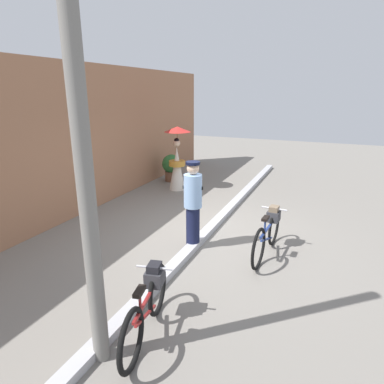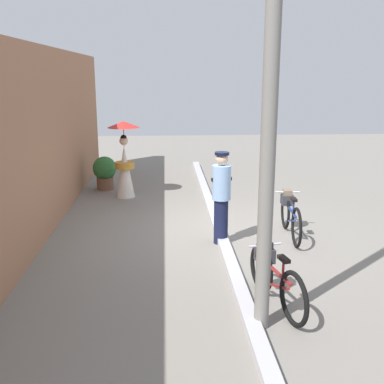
% 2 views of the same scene
% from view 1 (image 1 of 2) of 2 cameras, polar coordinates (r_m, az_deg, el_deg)
% --- Properties ---
extents(ground_plane, '(30.00, 30.00, 0.00)m').
position_cam_1_polar(ground_plane, '(7.05, 2.35, -7.51)').
color(ground_plane, gray).
extents(building_wall, '(14.00, 0.40, 3.58)m').
position_cam_1_polar(building_wall, '(8.40, -20.44, 8.17)').
color(building_wall, '#9E6B4C').
rests_on(building_wall, ground_plane).
extents(sidewalk_curb, '(14.00, 0.20, 0.12)m').
position_cam_1_polar(sidewalk_curb, '(7.03, 2.35, -7.07)').
color(sidewalk_curb, '#B2B2B7').
rests_on(sidewalk_curb, ground_plane).
extents(bicycle_near_officer, '(1.65, 0.54, 0.79)m').
position_cam_1_polar(bicycle_near_officer, '(4.34, -7.64, -18.51)').
color(bicycle_near_officer, black).
rests_on(bicycle_near_officer, ground_plane).
extents(bicycle_far_side, '(1.80, 0.48, 0.83)m').
position_cam_1_polar(bicycle_far_side, '(6.31, 12.98, -6.65)').
color(bicycle_far_side, black).
rests_on(bicycle_far_side, ground_plane).
extents(person_officer, '(0.34, 0.38, 1.70)m').
position_cam_1_polar(person_officer, '(6.21, 0.15, -1.93)').
color(person_officer, '#141938').
rests_on(person_officer, ground_plane).
extents(person_with_parasol, '(0.79, 0.79, 1.92)m').
position_cam_1_polar(person_with_parasol, '(10.08, -2.58, 5.74)').
color(person_with_parasol, silver).
rests_on(person_with_parasol, ground_plane).
extents(potted_plant_by_door, '(0.64, 0.63, 0.90)m').
position_cam_1_polar(potted_plant_by_door, '(11.17, -3.45, 4.43)').
color(potted_plant_by_door, brown).
rests_on(potted_plant_by_door, ground_plane).
extents(utility_pole, '(0.18, 0.18, 4.80)m').
position_cam_1_polar(utility_pole, '(3.30, -18.37, 6.96)').
color(utility_pole, slate).
rests_on(utility_pole, ground_plane).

